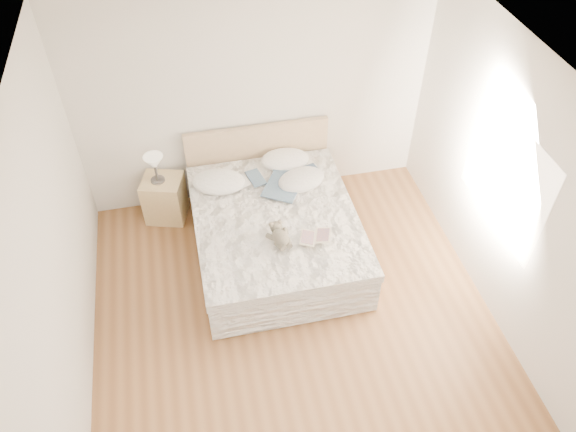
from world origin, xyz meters
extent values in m
cube|color=brown|center=(0.00, 0.00, 0.00)|extent=(4.00, 4.50, 0.00)
cube|color=white|center=(0.00, 0.00, 2.70)|extent=(4.00, 4.50, 0.00)
cube|color=silver|center=(0.00, 2.25, 1.35)|extent=(4.00, 0.02, 2.70)
cube|color=silver|center=(-2.00, 0.00, 1.35)|extent=(0.02, 4.50, 2.70)
cube|color=silver|center=(2.00, 0.00, 1.35)|extent=(0.02, 4.50, 2.70)
cube|color=white|center=(1.99, 0.30, 1.45)|extent=(0.02, 1.30, 1.10)
cube|color=tan|center=(0.00, 1.15, 0.10)|extent=(1.68, 2.08, 0.20)
cube|color=white|center=(0.00, 1.15, 0.35)|extent=(1.60, 2.00, 0.30)
cube|color=white|center=(0.00, 1.10, 0.54)|extent=(1.72, 2.05, 0.10)
cube|color=tan|center=(0.00, 2.19, 0.50)|extent=(1.70, 0.06, 1.00)
cube|color=tan|center=(-1.16, 2.00, 0.28)|extent=(0.54, 0.51, 0.56)
cylinder|color=#46403D|center=(-1.20, 2.00, 0.57)|extent=(0.16, 0.16, 0.02)
cylinder|color=#423D37|center=(-1.20, 2.00, 0.69)|extent=(0.03, 0.03, 0.22)
cone|color=white|center=(-1.20, 2.00, 0.83)|extent=(0.24, 0.24, 0.16)
ellipsoid|color=white|center=(-0.52, 1.73, 0.64)|extent=(0.68, 0.56, 0.18)
ellipsoid|color=white|center=(0.29, 1.96, 0.64)|extent=(0.59, 0.43, 0.17)
ellipsoid|color=white|center=(0.39, 1.57, 0.64)|extent=(0.64, 0.53, 0.17)
cube|color=silver|center=(-0.35, 1.68, 0.63)|extent=(0.35, 0.28, 0.02)
cube|color=beige|center=(0.32, 0.68, 0.63)|extent=(0.38, 0.32, 0.02)
camera|label=1|loc=(-0.79, -3.09, 4.76)|focal=35.00mm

